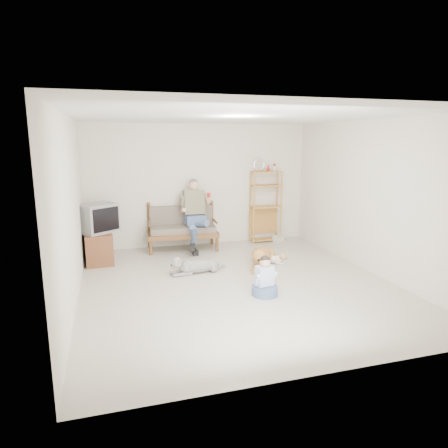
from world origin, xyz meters
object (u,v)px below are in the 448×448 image
object	(u,v)px
etagere	(265,206)
golden_retriever	(262,257)
tv_stand	(98,247)
loveseat	(182,227)

from	to	relation	value
etagere	golden_retriever	size ratio (longest dim) A/B	1.49
tv_stand	golden_retriever	distance (m)	3.19
golden_retriever	tv_stand	bearing A→B (deg)	-173.82
etagere	golden_retriever	bearing A→B (deg)	-113.83
loveseat	etagere	size ratio (longest dim) A/B	0.80
etagere	tv_stand	world-z (taller)	etagere
loveseat	golden_retriever	distance (m)	2.06
tv_stand	loveseat	bearing A→B (deg)	11.18
loveseat	tv_stand	size ratio (longest dim) A/B	1.66
loveseat	tv_stand	distance (m)	1.82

